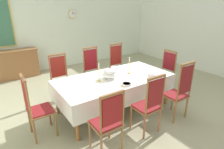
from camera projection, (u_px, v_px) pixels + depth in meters
The scene contains 23 objects.
ground at pixel (108, 104), 4.40m from camera, with size 8.16×6.78×0.04m, color tan.
back_wall at pixel (55, 25), 6.50m from camera, with size 8.16×0.08×3.09m, color silver.
right_wall at pixel (212, 27), 6.03m from camera, with size 0.08×6.78×3.09m, color silver.
dining_table at pixel (115, 80), 3.94m from camera, with size 2.47×1.21×0.76m.
tablecloth at pixel (115, 81), 3.95m from camera, with size 2.49×1.23×0.39m.
chair_south_a at pixel (108, 121), 2.76m from camera, with size 0.44×0.42×1.09m.
chair_north_a at pixel (61, 79), 4.31m from camera, with size 0.44×0.42×1.16m.
chair_south_b at pixel (149, 104), 3.21m from camera, with size 0.44×0.42×1.15m.
chair_north_b at pixel (93, 71), 4.77m from camera, with size 0.44×0.42×1.22m.
chair_south_c at pixel (179, 91), 3.63m from camera, with size 0.44×0.42×1.23m.
chair_north_c at pixel (118, 65), 5.20m from camera, with size 0.44×0.42×1.22m.
chair_head_west at pixel (36, 107), 3.11m from camera, with size 0.42×0.44×1.17m.
chair_head_east at pixel (165, 71), 4.85m from camera, with size 0.42×0.44×1.12m.
soup_tureen at pixel (110, 73), 3.81m from camera, with size 0.32×0.32×0.25m.
candlestick_west at pixel (99, 74), 3.65m from camera, with size 0.07×0.07×0.38m.
candlestick_east at pixel (129, 67), 4.07m from camera, with size 0.07×0.07×0.38m.
bowl_near_left at pixel (115, 67), 4.47m from camera, with size 0.19×0.19×0.04m.
bowl_near_right at pixel (127, 84), 3.52m from camera, with size 0.19×0.19×0.04m.
bowl_far_left at pixel (152, 76), 3.93m from camera, with size 0.18×0.18×0.04m.
spoon_primary at pixel (118, 67), 4.56m from camera, with size 0.03×0.18×0.01m.
spoon_secondary at pixel (121, 86), 3.48m from camera, with size 0.03×0.18×0.01m.
sideboard at pixel (14, 64), 5.82m from camera, with size 1.44×0.48×0.90m.
mounted_clock at pixel (73, 14), 6.66m from camera, with size 0.31×0.06×0.31m.
Camera 1 is at (-2.11, -3.24, 2.20)m, focal length 29.31 mm.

